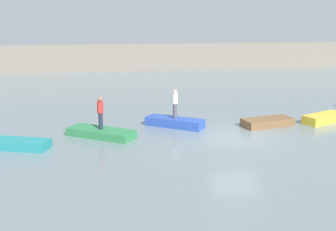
# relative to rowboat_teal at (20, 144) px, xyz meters

# --- Properties ---
(ground_plane) EXTENTS (120.00, 120.00, 0.00)m
(ground_plane) POSITION_rel_rowboat_teal_xyz_m (10.42, 0.24, -0.21)
(ground_plane) COLOR slate
(embankment_wall) EXTENTS (80.00, 1.20, 2.80)m
(embankment_wall) POSITION_rel_rowboat_teal_xyz_m (10.42, 26.03, 1.19)
(embankment_wall) COLOR gray
(embankment_wall) RESTS_ON ground_plane
(rowboat_teal) EXTENTS (2.88, 1.88, 0.42)m
(rowboat_teal) POSITION_rel_rowboat_teal_xyz_m (0.00, 0.00, 0.00)
(rowboat_teal) COLOR teal
(rowboat_teal) RESTS_ON ground_plane
(rowboat_green) EXTENTS (3.61, 2.93, 0.39)m
(rowboat_green) POSITION_rel_rowboat_teal_xyz_m (3.70, 1.45, -0.01)
(rowboat_green) COLOR #2D7F47
(rowboat_green) RESTS_ON ground_plane
(rowboat_blue) EXTENTS (3.25, 2.62, 0.48)m
(rowboat_blue) POSITION_rel_rowboat_teal_xyz_m (7.70, 2.87, 0.03)
(rowboat_blue) COLOR #2B4CAD
(rowboat_blue) RESTS_ON ground_plane
(rowboat_brown) EXTENTS (3.02, 1.80, 0.44)m
(rowboat_brown) POSITION_rel_rowboat_teal_xyz_m (12.80, 2.25, 0.01)
(rowboat_brown) COLOR brown
(rowboat_brown) RESTS_ON ground_plane
(rowboat_yellow) EXTENTS (2.85, 2.07, 0.49)m
(rowboat_yellow) POSITION_rel_rowboat_teal_xyz_m (16.26, 2.59, 0.04)
(rowboat_yellow) COLOR gold
(rowboat_yellow) RESTS_ON ground_plane
(person_white_shirt) EXTENTS (0.32, 0.32, 1.59)m
(person_white_shirt) POSITION_rel_rowboat_teal_xyz_m (7.70, 2.87, 1.15)
(person_white_shirt) COLOR #4C4C56
(person_white_shirt) RESTS_ON rowboat_blue
(person_red_shirt) EXTENTS (0.32, 0.32, 1.67)m
(person_red_shirt) POSITION_rel_rowboat_teal_xyz_m (3.70, 1.45, 1.11)
(person_red_shirt) COLOR #232838
(person_red_shirt) RESTS_ON rowboat_green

